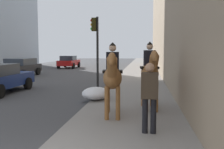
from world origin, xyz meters
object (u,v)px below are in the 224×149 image
(car_mid_lane, at_px, (20,67))
(car_far_lane, at_px, (69,62))
(mounted_horse_far, at_px, (150,72))
(mounted_horse_near, at_px, (113,76))
(pedestrian_greeting, at_px, (149,93))
(traffic_light_near_curb, at_px, (96,41))

(car_mid_lane, relative_size, car_far_lane, 1.11)
(mounted_horse_far, relative_size, car_far_lane, 0.59)
(mounted_horse_near, xyz_separation_m, car_mid_lane, (12.00, 9.04, -0.58))
(pedestrian_greeting, relative_size, traffic_light_near_curb, 0.44)
(mounted_horse_far, distance_m, car_mid_lane, 14.92)
(pedestrian_greeting, height_order, traffic_light_near_curb, traffic_light_near_curb)
(mounted_horse_far, xyz_separation_m, pedestrian_greeting, (-2.52, 0.06, -0.29))
(mounted_horse_far, height_order, car_mid_lane, mounted_horse_far)
(mounted_horse_near, height_order, pedestrian_greeting, mounted_horse_near)
(mounted_horse_near, bearing_deg, car_far_lane, -166.20)
(traffic_light_near_curb, bearing_deg, mounted_horse_near, -164.59)
(mounted_horse_far, height_order, traffic_light_near_curb, traffic_light_near_curb)
(mounted_horse_near, relative_size, mounted_horse_far, 0.98)
(car_far_lane, bearing_deg, pedestrian_greeting, -158.58)
(mounted_horse_far, bearing_deg, traffic_light_near_curb, -157.66)
(traffic_light_near_curb, bearing_deg, car_far_lane, 21.69)
(mounted_horse_far, xyz_separation_m, traffic_light_near_curb, (4.88, 2.77, 1.20))
(mounted_horse_far, distance_m, traffic_light_near_curb, 5.74)
(mounted_horse_near, relative_size, car_far_lane, 0.58)
(car_far_lane, relative_size, traffic_light_near_curb, 1.00)
(car_far_lane, bearing_deg, mounted_horse_far, -156.13)
(car_mid_lane, distance_m, traffic_light_near_curb, 9.71)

